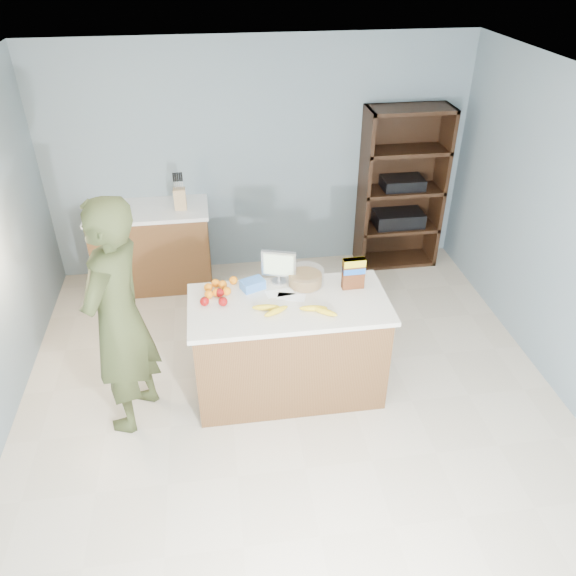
{
  "coord_description": "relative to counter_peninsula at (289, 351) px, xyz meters",
  "views": [
    {
      "loc": [
        -0.52,
        -3.24,
        3.35
      ],
      "look_at": [
        0.0,
        0.35,
        1.0
      ],
      "focal_mm": 35.0,
      "sensor_mm": 36.0,
      "label": 1
    }
  ],
  "objects": [
    {
      "name": "tv",
      "position": [
        -0.04,
        0.3,
        0.64
      ],
      "size": [
        0.28,
        0.12,
        0.28
      ],
      "color": "silver",
      "rests_on": "counter_peninsula"
    },
    {
      "name": "person",
      "position": [
        -1.27,
        -0.12,
        0.54
      ],
      "size": [
        0.68,
        0.82,
        1.91
      ],
      "primitive_type": "imported",
      "rotation": [
        0.0,
        0.0,
        -1.95
      ],
      "color": "#343B1D",
      "rests_on": "ground"
    },
    {
      "name": "apples",
      "position": [
        -0.56,
        0.08,
        0.52
      ],
      "size": [
        0.21,
        0.2,
        0.07
      ],
      "color": "maroon",
      "rests_on": "counter_peninsula"
    },
    {
      "name": "cereal_box",
      "position": [
        0.54,
        0.13,
        0.64
      ],
      "size": [
        0.18,
        0.07,
        0.26
      ],
      "color": "#592B14",
      "rests_on": "counter_peninsula"
    },
    {
      "name": "envelopes",
      "position": [
        -0.01,
        0.1,
        0.49
      ],
      "size": [
        0.32,
        0.22,
        0.0
      ],
      "color": "white",
      "rests_on": "counter_peninsula"
    },
    {
      "name": "counter_peninsula",
      "position": [
        0.0,
        0.0,
        0.0
      ],
      "size": [
        1.56,
        0.76,
        0.9
      ],
      "color": "brown",
      "rests_on": "ground"
    },
    {
      "name": "floor",
      "position": [
        0.0,
        -0.3,
        -0.42
      ],
      "size": [
        4.5,
        5.0,
        0.02
      ],
      "primitive_type": "cube",
      "color": "beige",
      "rests_on": "ground"
    },
    {
      "name": "back_cabinet",
      "position": [
        -1.2,
        1.9,
        0.04
      ],
      "size": [
        1.24,
        0.62,
        0.9
      ],
      "color": "brown",
      "rests_on": "ground"
    },
    {
      "name": "walls",
      "position": [
        0.0,
        -0.3,
        1.24
      ],
      "size": [
        4.52,
        5.02,
        2.51
      ],
      "color": "gray",
      "rests_on": "ground"
    },
    {
      "name": "bananas",
      "position": [
        0.03,
        -0.14,
        0.51
      ],
      "size": [
        0.64,
        0.24,
        0.05
      ],
      "color": "yellow",
      "rests_on": "counter_peninsula"
    },
    {
      "name": "knife_block",
      "position": [
        -0.85,
        1.85,
        0.6
      ],
      "size": [
        0.12,
        0.1,
        0.31
      ],
      "color": "tan",
      "rests_on": "back_cabinet"
    },
    {
      "name": "oranges",
      "position": [
        -0.53,
        0.23,
        0.52
      ],
      "size": [
        0.27,
        0.25,
        0.07
      ],
      "color": "orange",
      "rests_on": "counter_peninsula"
    },
    {
      "name": "salad_bowl",
      "position": [
        0.17,
        0.24,
        0.54
      ],
      "size": [
        0.3,
        0.3,
        0.13
      ],
      "color": "#267219",
      "rests_on": "counter_peninsula"
    },
    {
      "name": "shelving_unit",
      "position": [
        1.55,
        2.05,
        0.45
      ],
      "size": [
        0.9,
        0.4,
        1.8
      ],
      "color": "black",
      "rests_on": "ground"
    },
    {
      "name": "blue_carton",
      "position": [
        -0.26,
        0.23,
        0.52
      ],
      "size": [
        0.21,
        0.18,
        0.08
      ],
      "primitive_type": "cube",
      "rotation": [
        0.0,
        0.0,
        0.39
      ],
      "color": "blue",
      "rests_on": "counter_peninsula"
    }
  ]
}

